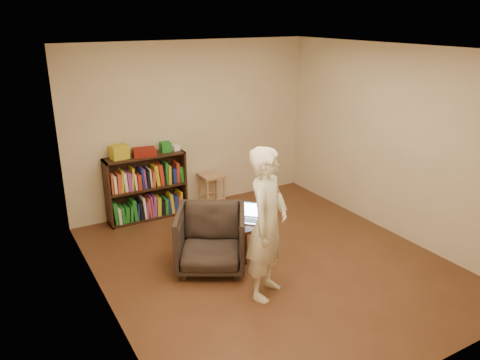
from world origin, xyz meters
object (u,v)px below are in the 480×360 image
bookshelf (146,191)px  side_table (251,227)px  laptop (250,216)px  armchair (211,239)px  stool (212,180)px  person (267,224)px

bookshelf → side_table: (0.77, -1.79, -0.06)m
laptop → armchair: bearing=-127.5°
laptop → stool: bearing=123.4°
bookshelf → stool: size_ratio=2.22×
bookshelf → laptop: 1.90m
side_table → laptop: size_ratio=1.22×
person → armchair: bearing=72.8°
armchair → laptop: bearing=39.4°
stool → person: (-0.62, -2.58, 0.41)m
side_table → armchair: bearing=-176.1°
stool → side_table: 1.75m
bookshelf → laptop: bearing=-65.5°
laptop → person: bearing=-67.1°
stool → laptop: laptop is taller
bookshelf → person: size_ratio=0.71×
armchair → person: person is taller
bookshelf → side_table: 1.95m
laptop → side_table: bearing=-60.0°
side_table → person: bearing=-110.6°
armchair → side_table: 0.60m
stool → armchair: size_ratio=0.65×
side_table → laptop: 0.15m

